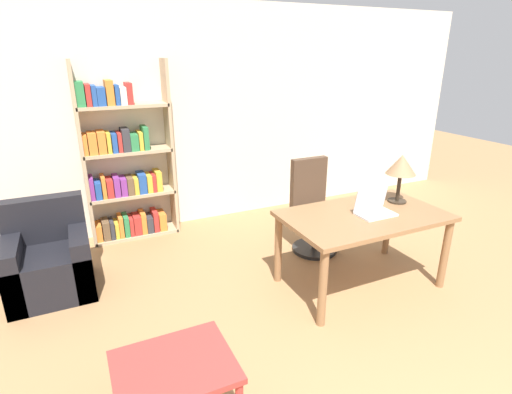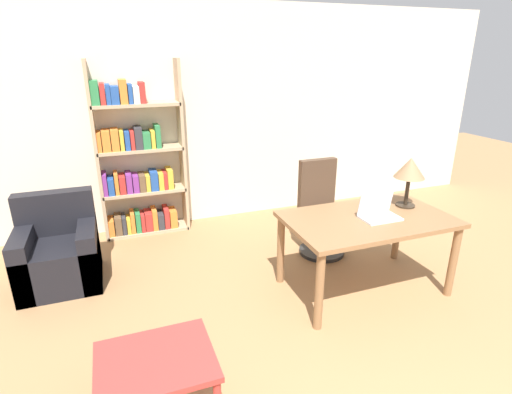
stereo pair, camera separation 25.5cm
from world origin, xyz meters
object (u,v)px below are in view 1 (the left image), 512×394
at_px(laptop, 374,209).
at_px(office_chair, 313,210).
at_px(desk, 363,223).
at_px(side_table_blue, 175,375).
at_px(armchair, 50,263).
at_px(table_lamp, 401,166).
at_px(bookshelf, 124,167).

bearing_deg(laptop, office_chair, 95.33).
bearing_deg(laptop, desk, 153.60).
relative_size(side_table_blue, armchair, 0.76).
bearing_deg(table_lamp, office_chair, 125.40).
height_order(office_chair, bookshelf, bookshelf).
bearing_deg(office_chair, armchair, 173.92).
xyz_separation_m(table_lamp, bookshelf, (-2.32, 1.90, -0.22)).
height_order(desk, laptop, laptop).
distance_m(office_chair, armchair, 2.68).
distance_m(laptop, table_lamp, 0.55).
bearing_deg(table_lamp, desk, -166.98).
bearing_deg(bookshelf, office_chair, -33.41).
xyz_separation_m(laptop, side_table_blue, (-2.06, -0.83, -0.34)).
bearing_deg(desk, table_lamp, 13.02).
xyz_separation_m(office_chair, bookshelf, (-1.81, 1.19, 0.40)).
distance_m(office_chair, bookshelf, 2.21).
distance_m(laptop, armchair, 3.01).
xyz_separation_m(office_chair, armchair, (-2.66, 0.28, -0.17)).
xyz_separation_m(table_lamp, office_chair, (-0.50, 0.71, -0.62)).
height_order(desk, office_chair, office_chair).
height_order(office_chair, armchair, office_chair).
xyz_separation_m(office_chair, side_table_blue, (-1.98, -1.69, -0.03)).
relative_size(table_lamp, bookshelf, 0.23).
relative_size(table_lamp, armchair, 0.55).
bearing_deg(table_lamp, side_table_blue, -158.41).
bearing_deg(side_table_blue, office_chair, 40.50).
distance_m(side_table_blue, armchair, 2.09).
distance_m(office_chair, side_table_blue, 2.61).
xyz_separation_m(side_table_blue, armchair, (-0.67, 1.98, -0.14)).
xyz_separation_m(laptop, armchair, (-2.74, 1.14, -0.48)).
relative_size(desk, office_chair, 1.43).
xyz_separation_m(laptop, table_lamp, (0.42, 0.15, 0.31)).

